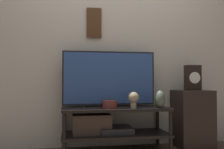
{
  "coord_description": "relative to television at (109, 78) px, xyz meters",
  "views": [
    {
      "loc": [
        -0.53,
        -2.63,
        0.78
      ],
      "look_at": [
        -0.04,
        0.28,
        0.86
      ],
      "focal_mm": 42.0,
      "sensor_mm": 36.0,
      "label": 1
    }
  ],
  "objects": [
    {
      "name": "vase_wide_bowl",
      "position": [
        -0.02,
        -0.14,
        -0.29
      ],
      "size": [
        0.16,
        0.16,
        0.08
      ],
      "color": "brown",
      "rests_on": "media_console"
    },
    {
      "name": "side_table",
      "position": [
        1.0,
        -0.06,
        -0.48
      ],
      "size": [
        0.41,
        0.39,
        0.67
      ],
      "color": "black",
      "rests_on": "ground_plane"
    },
    {
      "name": "wall_back",
      "position": [
        0.06,
        0.18,
        0.53
      ],
      "size": [
        6.4,
        0.08,
        2.7
      ],
      "color": "beige",
      "rests_on": "ground_plane"
    },
    {
      "name": "decorative_bust",
      "position": [
        0.23,
        -0.25,
        -0.22
      ],
      "size": [
        0.12,
        0.12,
        0.18
      ],
      "color": "tan",
      "rests_on": "media_console"
    },
    {
      "name": "mantel_clock",
      "position": [
        1.01,
        -0.07,
        0.01
      ],
      "size": [
        0.18,
        0.11,
        0.3
      ],
      "color": "black",
      "rests_on": "side_table"
    },
    {
      "name": "vase_urn_stoneware",
      "position": [
        0.52,
        -0.27,
        -0.23
      ],
      "size": [
        0.11,
        0.13,
        0.19
      ],
      "color": "#4C5647",
      "rests_on": "media_console"
    },
    {
      "name": "television",
      "position": [
        0.0,
        0.0,
        0.0
      ],
      "size": [
        1.08,
        0.05,
        0.64
      ],
      "color": "black",
      "rests_on": "media_console"
    },
    {
      "name": "media_console",
      "position": [
        -0.04,
        -0.1,
        -0.51
      ],
      "size": [
        1.19,
        0.48,
        0.49
      ],
      "color": "black",
      "rests_on": "ground_plane"
    }
  ]
}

